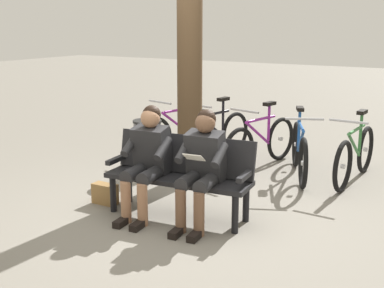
# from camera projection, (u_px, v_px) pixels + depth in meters

# --- Properties ---
(ground_plane) EXTENTS (40.00, 40.00, 0.00)m
(ground_plane) POSITION_uv_depth(u_px,v_px,m) (180.00, 217.00, 5.52)
(ground_plane) COLOR slate
(bench) EXTENTS (1.64, 0.65, 0.87)m
(bench) POSITION_uv_depth(u_px,v_px,m) (181.00, 170.00, 5.51)
(bench) COLOR black
(bench) RESTS_ON ground
(person_reading) EXTENTS (0.52, 0.80, 1.20)m
(person_reading) POSITION_uv_depth(u_px,v_px,m) (202.00, 163.00, 5.20)
(person_reading) COLOR #262628
(person_reading) RESTS_ON ground
(person_companion) EXTENTS (0.52, 0.80, 1.20)m
(person_companion) POSITION_uv_depth(u_px,v_px,m) (147.00, 156.00, 5.46)
(person_companion) COLOR #262628
(person_companion) RESTS_ON ground
(handbag) EXTENTS (0.30, 0.15, 0.24)m
(handbag) POSITION_uv_depth(u_px,v_px,m) (105.00, 194.00, 5.91)
(handbag) COLOR olive
(handbag) RESTS_ON ground
(tree_trunk) EXTENTS (0.33, 0.33, 3.35)m
(tree_trunk) POSITION_uv_depth(u_px,v_px,m) (190.00, 53.00, 6.49)
(tree_trunk) COLOR #4C3823
(tree_trunk) RESTS_ON ground
(litter_bin) EXTENTS (0.39, 0.39, 0.76)m
(litter_bin) POSITION_uv_depth(u_px,v_px,m) (148.00, 147.00, 7.00)
(litter_bin) COLOR slate
(litter_bin) RESTS_ON ground
(bicycle_orange) EXTENTS (0.48, 1.68, 0.94)m
(bicycle_orange) POSITION_uv_depth(u_px,v_px,m) (355.00, 155.00, 6.68)
(bicycle_orange) COLOR black
(bicycle_orange) RESTS_ON ground
(bicycle_blue) EXTENTS (0.77, 1.55, 0.94)m
(bicycle_blue) POSITION_uv_depth(u_px,v_px,m) (299.00, 151.00, 6.90)
(bicycle_blue) COLOR black
(bicycle_blue) RESTS_ON ground
(bicycle_black) EXTENTS (0.55, 1.65, 0.94)m
(bicycle_black) POSITION_uv_depth(u_px,v_px,m) (261.00, 143.00, 7.38)
(bicycle_black) COLOR black
(bicycle_black) RESTS_ON ground
(bicycle_silver) EXTENTS (0.49, 1.66, 0.94)m
(bicycle_silver) POSITION_uv_depth(u_px,v_px,m) (216.00, 136.00, 7.82)
(bicycle_silver) COLOR black
(bicycle_silver) RESTS_ON ground
(bicycle_red) EXTENTS (0.56, 1.65, 0.94)m
(bicycle_red) POSITION_uv_depth(u_px,v_px,m) (179.00, 131.00, 8.12)
(bicycle_red) COLOR black
(bicycle_red) RESTS_ON ground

